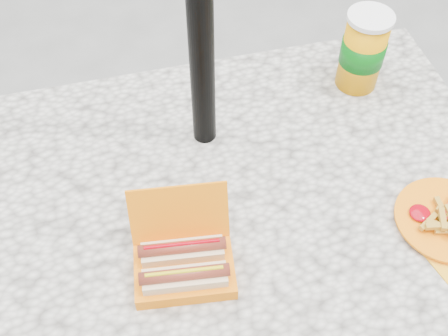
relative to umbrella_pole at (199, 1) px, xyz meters
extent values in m
plane|color=slate|center=(0.00, -0.16, -1.10)|extent=(60.00, 60.00, 0.00)
cube|color=beige|center=(0.00, -0.16, -0.38)|extent=(1.20, 0.80, 0.05)
cylinder|color=black|center=(-0.50, 0.14, -0.75)|extent=(0.07, 0.07, 0.70)
cylinder|color=black|center=(0.50, 0.14, -0.75)|extent=(0.07, 0.07, 0.70)
cylinder|color=black|center=(0.00, 0.00, 0.00)|extent=(0.05, 0.05, 2.20)
cube|color=orange|center=(-0.11, -0.33, -0.33)|extent=(0.19, 0.14, 0.03)
cube|color=orange|center=(-0.10, -0.25, -0.26)|extent=(0.19, 0.07, 0.11)
cube|color=beige|center=(-0.12, -0.36, -0.32)|extent=(0.15, 0.06, 0.04)
cylinder|color=maroon|center=(-0.12, -0.36, -0.29)|extent=(0.16, 0.04, 0.02)
cylinder|color=gold|center=(-0.12, -0.36, -0.28)|extent=(0.14, 0.02, 0.01)
cube|color=beige|center=(-0.11, -0.30, -0.32)|extent=(0.15, 0.06, 0.04)
cylinder|color=maroon|center=(-0.11, -0.30, -0.29)|extent=(0.16, 0.04, 0.02)
cylinder|color=#96000B|center=(-0.11, -0.30, -0.28)|extent=(0.14, 0.02, 0.01)
cylinder|color=orange|center=(0.41, -0.34, -0.34)|extent=(0.19, 0.19, 0.01)
cylinder|color=orange|center=(0.41, -0.34, -0.34)|extent=(0.20, 0.20, 0.01)
cube|color=#B8881D|center=(0.41, -0.34, -0.33)|extent=(0.04, 0.04, 0.01)
cube|color=#B8881D|center=(0.39, -0.37, -0.33)|extent=(0.05, 0.02, 0.01)
cube|color=#B8881D|center=(0.38, -0.36, -0.33)|extent=(0.04, 0.04, 0.01)
cube|color=#B8881D|center=(0.40, -0.32, -0.33)|extent=(0.01, 0.05, 0.01)
cube|color=#B8881D|center=(0.37, -0.36, -0.32)|extent=(0.05, 0.02, 0.01)
cube|color=#B8881D|center=(0.36, -0.34, -0.33)|extent=(0.05, 0.03, 0.01)
cube|color=#B8881D|center=(0.38, -0.36, -0.32)|extent=(0.05, 0.04, 0.01)
cube|color=#B8881D|center=(0.39, -0.35, -0.32)|extent=(0.03, 0.05, 0.01)
ellipsoid|color=#96000B|center=(0.36, -0.32, -0.33)|extent=(0.04, 0.04, 0.01)
cube|color=red|center=(0.41, -0.33, -0.32)|extent=(0.06, 0.07, 0.00)
cylinder|color=orange|center=(0.39, 0.08, -0.26)|extent=(0.10, 0.10, 0.18)
cylinder|color=#035C0D|center=(0.39, 0.08, -0.25)|extent=(0.10, 0.10, 0.06)
cylinder|color=white|center=(0.39, 0.08, -0.16)|extent=(0.10, 0.10, 0.01)
camera|label=1|loc=(-0.16, -0.82, 0.58)|focal=45.00mm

